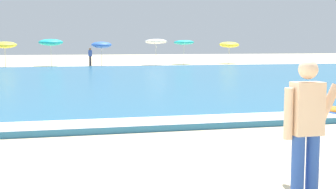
# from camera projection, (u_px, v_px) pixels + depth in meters

# --- Properties ---
(sea) EXTENTS (120.00, 28.00, 0.14)m
(sea) POSITION_uv_depth(u_px,v_px,m) (76.00, 81.00, 23.28)
(sea) COLOR teal
(sea) RESTS_ON ground
(surf_foam) EXTENTS (120.00, 1.18, 0.01)m
(surf_foam) POSITION_uv_depth(u_px,v_px,m) (104.00, 123.00, 10.33)
(surf_foam) COLOR white
(surf_foam) RESTS_ON sea
(surfer_with_board) EXTENTS (0.98, 2.69, 1.73)m
(surfer_with_board) POSITION_uv_depth(u_px,v_px,m) (327.00, 120.00, 5.27)
(surfer_with_board) COLOR #284CA3
(surfer_with_board) RESTS_ON ground
(beach_umbrella_1) EXTENTS (1.96, 1.99, 2.18)m
(beach_umbrella_1) POSITION_uv_depth(u_px,v_px,m) (5.00, 45.00, 38.56)
(beach_umbrella_1) COLOR beige
(beach_umbrella_1) RESTS_ON ground
(beach_umbrella_2) EXTENTS (2.09, 2.12, 2.41)m
(beach_umbrella_2) POSITION_uv_depth(u_px,v_px,m) (51.00, 42.00, 40.04)
(beach_umbrella_2) COLOR beige
(beach_umbrella_2) RESTS_ON ground
(beach_umbrella_3) EXTENTS (1.80, 1.83, 2.18)m
(beach_umbrella_3) POSITION_uv_depth(u_px,v_px,m) (101.00, 45.00, 40.74)
(beach_umbrella_3) COLOR beige
(beach_umbrella_3) RESTS_ON ground
(beach_umbrella_4) EXTENTS (2.02, 2.04, 2.41)m
(beach_umbrella_4) POSITION_uv_depth(u_px,v_px,m) (156.00, 41.00, 42.17)
(beach_umbrella_4) COLOR beige
(beach_umbrella_4) RESTS_ON ground
(beach_umbrella_5) EXTENTS (1.97, 1.98, 2.31)m
(beach_umbrella_5) POSITION_uv_depth(u_px,v_px,m) (184.00, 42.00, 44.49)
(beach_umbrella_5) COLOR beige
(beach_umbrella_5) RESTS_ON ground
(beach_umbrella_6) EXTENTS (1.96, 1.99, 2.20)m
(beach_umbrella_6) POSITION_uv_depth(u_px,v_px,m) (229.00, 45.00, 45.64)
(beach_umbrella_6) COLOR beige
(beach_umbrella_6) RESTS_ON ground
(beachgoer_near_row_left) EXTENTS (0.32, 0.20, 1.58)m
(beachgoer_near_row_left) POSITION_uv_depth(u_px,v_px,m) (90.00, 56.00, 40.47)
(beachgoer_near_row_left) COLOR #383842
(beachgoer_near_row_left) RESTS_ON ground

